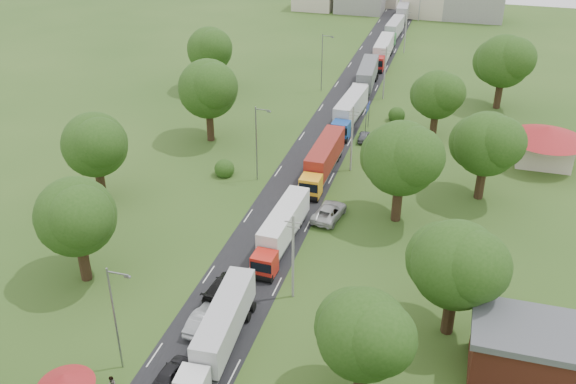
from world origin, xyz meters
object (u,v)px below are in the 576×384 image
at_px(info_sign, 368,111).
at_px(car_lane_mid, 203,320).
at_px(car_lane_front, 172,372).
at_px(truck_0, 221,330).

bearing_deg(info_sign, car_lane_mid, -97.29).
bearing_deg(car_lane_mid, info_sign, -93.93).
bearing_deg(car_lane_mid, car_lane_front, 93.36).
relative_size(car_lane_front, car_lane_mid, 0.82).
distance_m(info_sign, car_lane_mid, 48.91).
bearing_deg(info_sign, truck_0, -94.06).
bearing_deg(car_lane_front, truck_0, -114.29).
height_order(info_sign, truck_0, info_sign).
distance_m(truck_0, car_lane_front, 5.26).
height_order(car_lane_front, car_lane_mid, car_lane_mid).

